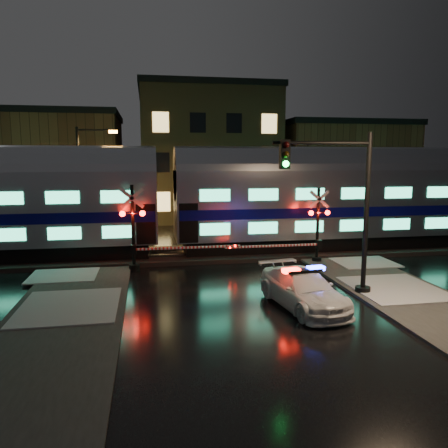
{
  "coord_description": "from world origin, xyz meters",
  "views": [
    {
      "loc": [
        -3.57,
        -19.08,
        5.46
      ],
      "look_at": [
        0.22,
        2.5,
        2.2
      ],
      "focal_mm": 35.0,
      "sensor_mm": 36.0,
      "label": 1
    }
  ],
  "objects": [
    {
      "name": "crossing_signal_right",
      "position": [
        4.84,
        2.3,
        1.65
      ],
      "size": [
        5.65,
        0.65,
        4.0
      ],
      "color": "black",
      "rests_on": "ground"
    },
    {
      "name": "police_car",
      "position": [
        2.02,
        -4.19,
        0.69
      ],
      "size": [
        2.61,
        4.93,
        1.52
      ],
      "rotation": [
        0.0,
        0.0,
        0.16
      ],
      "color": "white",
      "rests_on": "ground"
    },
    {
      "name": "sidewalk_left",
      "position": [
        -6.5,
        -6.0,
        0.06
      ],
      "size": [
        4.0,
        20.0,
        0.12
      ],
      "primitive_type": "cube",
      "color": "#2D2D2D",
      "rests_on": "ground"
    },
    {
      "name": "train",
      "position": [
        -2.59,
        5.0,
        3.38
      ],
      "size": [
        51.0,
        3.12,
        5.92
      ],
      "color": "black",
      "rests_on": "ballast"
    },
    {
      "name": "sidewalk_right",
      "position": [
        6.5,
        -6.0,
        0.06
      ],
      "size": [
        4.0,
        20.0,
        0.12
      ],
      "primitive_type": "cube",
      "color": "#2D2D2D",
      "rests_on": "ground"
    },
    {
      "name": "building_right",
      "position": [
        15.0,
        22.0,
        4.25
      ],
      "size": [
        12.0,
        10.0,
        8.5
      ],
      "primitive_type": "cube",
      "color": "brown",
      "rests_on": "ground"
    },
    {
      "name": "building_left",
      "position": [
        -13.0,
        22.0,
        4.5
      ],
      "size": [
        14.0,
        10.0,
        9.0
      ],
      "primitive_type": "cube",
      "color": "brown",
      "rests_on": "ground"
    },
    {
      "name": "crossing_signal_left",
      "position": [
        -3.96,
        2.31,
        1.76
      ],
      "size": [
        5.99,
        0.67,
        4.24
      ],
      "color": "black",
      "rests_on": "ground"
    },
    {
      "name": "building_mid",
      "position": [
        2.0,
        22.5,
        5.75
      ],
      "size": [
        12.0,
        11.0,
        11.5
      ],
      "primitive_type": "cube",
      "color": "brown",
      "rests_on": "ground"
    },
    {
      "name": "ballast",
      "position": [
        0.0,
        5.0,
        0.12
      ],
      "size": [
        90.0,
        4.2,
        0.24
      ],
      "primitive_type": "cube",
      "color": "black",
      "rests_on": "ground"
    },
    {
      "name": "streetlight",
      "position": [
        -7.44,
        9.0,
        4.27
      ],
      "size": [
        2.48,
        0.26,
        7.41
      ],
      "color": "black",
      "rests_on": "ground"
    },
    {
      "name": "ground",
      "position": [
        0.0,
        0.0,
        0.0
      ],
      "size": [
        120.0,
        120.0,
        0.0
      ],
      "primitive_type": "plane",
      "color": "black",
      "rests_on": "ground"
    },
    {
      "name": "traffic_light",
      "position": [
        3.94,
        -3.19,
        3.46
      ],
      "size": [
        4.21,
        0.73,
        6.5
      ],
      "rotation": [
        0.0,
        0.0,
        -0.18
      ],
      "color": "black",
      "rests_on": "ground"
    }
  ]
}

